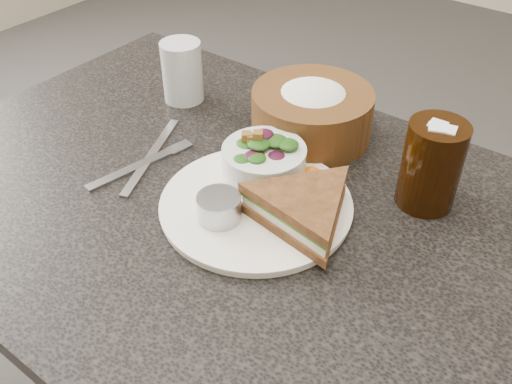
{
  "coord_description": "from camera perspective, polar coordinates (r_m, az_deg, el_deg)",
  "views": [
    {
      "loc": [
        0.43,
        -0.49,
        1.28
      ],
      "look_at": [
        0.06,
        0.0,
        0.78
      ],
      "focal_mm": 40.0,
      "sensor_mm": 36.0,
      "label": 1
    }
  ],
  "objects": [
    {
      "name": "sandwich",
      "position": [
        0.76,
        4.79,
        -1.67
      ],
      "size": [
        0.21,
        0.21,
        0.05
      ],
      "primitive_type": null,
      "rotation": [
        0.0,
        0.0,
        -0.15
      ],
      "color": "brown",
      "rests_on": "dinner_plate"
    },
    {
      "name": "bread_basket",
      "position": [
        0.94,
        5.65,
        8.53
      ],
      "size": [
        0.22,
        0.22,
        0.11
      ],
      "primitive_type": null,
      "rotation": [
        0.0,
        0.0,
        -0.11
      ],
      "color": "#543016",
      "rests_on": "dining_table"
    },
    {
      "name": "dining_table",
      "position": [
        1.11,
        -2.57,
        -15.45
      ],
      "size": [
        1.0,
        0.7,
        0.75
      ],
      "primitive_type": "cube",
      "color": "black",
      "rests_on": "floor"
    },
    {
      "name": "cola_glass",
      "position": [
        0.81,
        17.21,
        2.93
      ],
      "size": [
        0.09,
        0.09,
        0.14
      ],
      "primitive_type": null,
      "rotation": [
        0.0,
        0.0,
        -0.08
      ],
      "color": "black",
      "rests_on": "dining_table"
    },
    {
      "name": "dressing_ramekin",
      "position": [
        0.77,
        -3.72,
        -1.58
      ],
      "size": [
        0.07,
        0.07,
        0.04
      ],
      "primitive_type": "cylinder",
      "rotation": [
        0.0,
        0.0,
        0.12
      ],
      "color": "#9FA1A7",
      "rests_on": "dinner_plate"
    },
    {
      "name": "orange_wedge",
      "position": [
        0.84,
        5.55,
        1.98
      ],
      "size": [
        0.08,
        0.08,
        0.02
      ],
      "primitive_type": "cone",
      "rotation": [
        0.0,
        0.0,
        0.58
      ],
      "color": "orange",
      "rests_on": "dinner_plate"
    },
    {
      "name": "knife",
      "position": [
        0.92,
        -10.42,
        3.6
      ],
      "size": [
        0.1,
        0.2,
        0.0
      ],
      "primitive_type": "cube",
      "rotation": [
        0.0,
        0.0,
        0.41
      ],
      "color": "#B6B6B7",
      "rests_on": "dining_table"
    },
    {
      "name": "water_glass",
      "position": [
        1.05,
        -7.4,
        11.85
      ],
      "size": [
        0.09,
        0.09,
        0.11
      ],
      "primitive_type": "cylinder",
      "rotation": [
        0.0,
        0.0,
        0.2
      ],
      "color": "silver",
      "rests_on": "dining_table"
    },
    {
      "name": "salad_bowl",
      "position": [
        0.83,
        0.81,
        3.45
      ],
      "size": [
        0.15,
        0.15,
        0.07
      ],
      "primitive_type": null,
      "rotation": [
        0.0,
        0.0,
        0.21
      ],
      "color": "silver",
      "rests_on": "dinner_plate"
    },
    {
      "name": "dinner_plate",
      "position": [
        0.8,
        0.0,
        -1.34
      ],
      "size": [
        0.27,
        0.27,
        0.01
      ],
      "primitive_type": "cylinder",
      "color": "white",
      "rests_on": "dining_table"
    },
    {
      "name": "fork",
      "position": [
        0.9,
        -11.98,
        2.44
      ],
      "size": [
        0.05,
        0.17,
        0.0
      ],
      "primitive_type": "cube",
      "rotation": [
        0.0,
        0.0,
        -0.2
      ],
      "color": "gray",
      "rests_on": "dining_table"
    }
  ]
}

